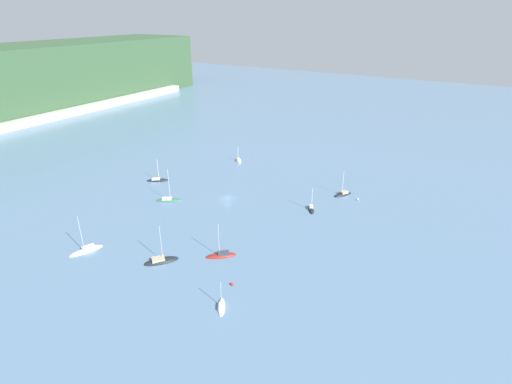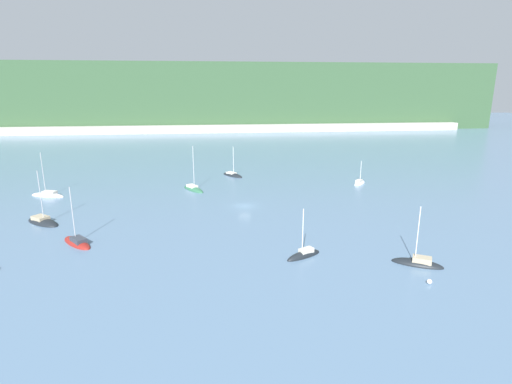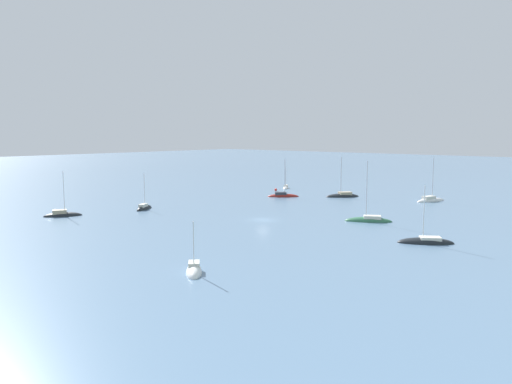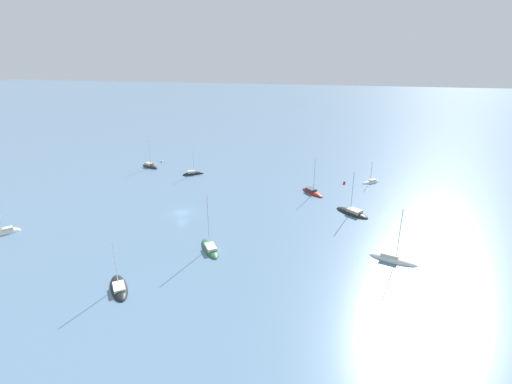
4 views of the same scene
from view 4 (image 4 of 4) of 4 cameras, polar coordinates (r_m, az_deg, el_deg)
ground_plane at (r=97.08m, az=-10.56°, el=-2.91°), size 600.00×600.00×0.00m
sailboat_0 at (r=119.99m, az=16.11°, el=1.32°), size 5.84×4.59×7.11m
sailboat_1 at (r=79.84m, az=-6.59°, el=-8.07°), size 6.76×8.85×12.21m
sailboat_2 at (r=97.55m, az=13.58°, el=-2.96°), size 8.83×8.00×11.33m
sailboat_3 at (r=134.33m, az=-14.87°, el=3.53°), size 7.60×5.76×9.80m
sailboat_4 at (r=71.71m, az=-18.99°, el=-12.86°), size 6.96×8.41×9.60m
sailboat_5 at (r=79.89m, az=18.98°, el=-9.13°), size 9.14×5.27×11.51m
sailboat_6 at (r=108.38m, az=8.05°, el=-0.12°), size 7.22×7.76×10.61m
sailboat_7 at (r=100.83m, az=-32.11°, el=-4.96°), size 5.24×5.43×7.26m
sailboat_8 at (r=124.00m, az=-8.99°, el=2.54°), size 6.53×4.56×8.74m
mooring_buoy_0 at (r=117.17m, az=12.52°, el=1.34°), size 0.78×0.78×0.78m
mooring_buoy_1 at (r=138.79m, az=-13.30°, el=4.31°), size 0.69×0.69×0.69m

